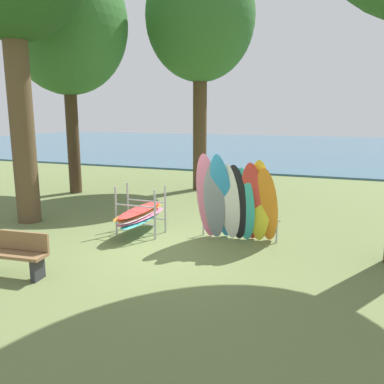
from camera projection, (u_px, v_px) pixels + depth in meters
name	position (u px, v px, depth m)	size (l,w,h in m)	color
ground_plane	(164.00, 250.00, 8.94)	(80.00, 80.00, 0.00)	olive
lake_water	(300.00, 147.00, 36.40)	(80.00, 36.00, 0.10)	#38607A
tree_mid_behind	(200.00, 19.00, 14.86)	(4.17, 4.17, 9.05)	#4C3823
tree_far_left_back	(66.00, 24.00, 14.25)	(4.46, 4.46, 8.86)	#42301E
leaning_board_pile	(236.00, 202.00, 9.26)	(2.01, 1.03, 2.18)	pink
board_storage_rack	(141.00, 214.00, 10.07)	(1.15, 2.13, 1.25)	#9EA0A5
park_bench	(13.00, 253.00, 7.44)	(1.43, 0.55, 0.85)	#2D2D33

